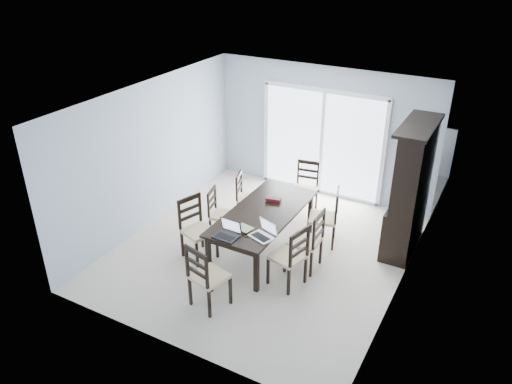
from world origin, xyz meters
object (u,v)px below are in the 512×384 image
at_px(chair_right_mid, 311,235).
at_px(hot_tub, 303,144).
at_px(laptop_dark, 226,234).
at_px(chair_left_mid, 218,208).
at_px(chair_right_near, 293,251).
at_px(chair_end_near, 204,271).
at_px(chair_end_far, 306,181).
at_px(dining_table, 263,216).
at_px(laptop_silver, 261,234).
at_px(china_hutch, 410,190).
at_px(game_box, 274,199).
at_px(chair_left_near, 195,221).
at_px(cell_phone, 245,236).
at_px(chair_left_far, 245,192).
at_px(chair_right_far, 329,211).

distance_m(chair_right_mid, hot_tub, 4.07).
bearing_deg(laptop_dark, chair_left_mid, 131.06).
relative_size(chair_right_near, chair_end_near, 0.99).
xyz_separation_m(chair_end_far, laptop_dark, (-0.17, -2.61, 0.21)).
bearing_deg(chair_right_mid, dining_table, 83.76).
xyz_separation_m(chair_right_near, laptop_silver, (-0.49, -0.07, 0.18)).
xyz_separation_m(chair_right_near, hot_tub, (-1.70, 4.22, -0.12)).
height_order(chair_end_far, laptop_dark, chair_end_far).
xyz_separation_m(china_hutch, game_box, (-2.04, -0.85, -0.29)).
xyz_separation_m(game_box, hot_tub, (-0.85, 3.18, -0.28)).
xyz_separation_m(dining_table, chair_end_far, (0.05, 1.66, -0.07)).
bearing_deg(chair_right_near, chair_left_near, 103.45).
bearing_deg(cell_phone, chair_left_far, 138.90).
bearing_deg(chair_left_near, chair_left_mid, -161.31).
bearing_deg(china_hutch, cell_phone, -133.17).
xyz_separation_m(chair_left_far, cell_phone, (0.91, -1.57, 0.19)).
height_order(chair_right_near, laptop_dark, chair_right_near).
distance_m(chair_left_mid, chair_right_near, 1.88).
height_order(chair_right_far, hot_tub, chair_right_far).
relative_size(chair_left_near, hot_tub, 0.57).
distance_m(dining_table, chair_right_far, 1.13).
height_order(chair_right_mid, cell_phone, chair_right_mid).
bearing_deg(chair_left_near, chair_right_near, 108.73).
relative_size(chair_right_mid, chair_end_far, 1.05).
xyz_separation_m(dining_table, laptop_dark, (-0.12, -0.95, 0.14)).
distance_m(dining_table, laptop_dark, 0.97).
bearing_deg(laptop_dark, cell_phone, 37.50).
bearing_deg(dining_table, chair_end_near, -91.33).
bearing_deg(laptop_dark, china_hutch, 48.44).
distance_m(chair_left_near, cell_phone, 1.05).
xyz_separation_m(chair_end_near, cell_phone, (0.15, 0.89, 0.13)).
bearing_deg(chair_left_far, chair_right_near, 32.08).
bearing_deg(chair_left_near, cell_phone, 100.36).
height_order(laptop_silver, game_box, laptop_silver).
distance_m(chair_left_far, chair_right_near, 2.16).
xyz_separation_m(laptop_dark, hot_tub, (-0.74, 4.53, -0.31)).
xyz_separation_m(chair_left_mid, chair_right_mid, (1.81, -0.14, 0.08)).
bearing_deg(chair_right_near, chair_right_mid, 7.66).
bearing_deg(chair_left_mid, chair_end_far, 135.56).
bearing_deg(hot_tub, laptop_silver, -74.26).
bearing_deg(chair_end_near, hot_tub, 113.12).
bearing_deg(laptop_dark, chair_right_near, 20.89).
xyz_separation_m(chair_end_near, laptop_silver, (0.38, 0.97, 0.18)).
height_order(dining_table, laptop_silver, laptop_silver).
bearing_deg(china_hutch, chair_right_mid, -130.28).
bearing_deg(chair_left_near, laptop_silver, 105.51).
distance_m(chair_left_mid, laptop_silver, 1.49).
bearing_deg(chair_right_mid, laptop_silver, 138.02).
xyz_separation_m(chair_left_far, laptop_silver, (1.14, -1.49, 0.25)).
bearing_deg(chair_end_far, chair_left_mid, 50.06).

